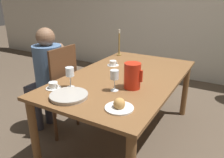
# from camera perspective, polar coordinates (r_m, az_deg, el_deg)

# --- Properties ---
(ground_plane) EXTENTS (20.00, 20.00, 0.00)m
(ground_plane) POSITION_cam_1_polar(r_m,az_deg,el_deg) (2.55, 3.05, -14.53)
(ground_plane) COLOR brown
(wall_back) EXTENTS (10.00, 0.06, 2.60)m
(wall_back) POSITION_cam_1_polar(r_m,az_deg,el_deg) (4.21, 18.06, 17.50)
(wall_back) COLOR beige
(wall_back) RESTS_ON ground_plane
(dining_table) EXTENTS (1.04, 1.76, 0.72)m
(dining_table) POSITION_cam_1_polar(r_m,az_deg,el_deg) (2.25, 3.36, -1.17)
(dining_table) COLOR brown
(dining_table) RESTS_ON ground_plane
(chair_person_side) EXTENTS (0.42, 0.42, 1.00)m
(chair_person_side) POSITION_cam_1_polar(r_m,az_deg,el_deg) (2.48, -14.05, -2.56)
(chair_person_side) COLOR #51331E
(chair_person_side) RESTS_ON ground_plane
(person_seated) EXTENTS (0.39, 0.41, 1.19)m
(person_seated) POSITION_cam_1_polar(r_m,az_deg,el_deg) (2.46, -16.57, 1.61)
(person_seated) COLOR #33333D
(person_seated) RESTS_ON ground_plane
(red_pitcher) EXTENTS (0.17, 0.15, 0.23)m
(red_pitcher) POSITION_cam_1_polar(r_m,az_deg,el_deg) (1.88, 5.33, 0.88)
(red_pitcher) COLOR red
(red_pitcher) RESTS_ON dining_table
(wine_glass_water) EXTENTS (0.07, 0.07, 0.18)m
(wine_glass_water) POSITION_cam_1_polar(r_m,az_deg,el_deg) (1.81, 0.65, 0.89)
(wine_glass_water) COLOR white
(wine_glass_water) RESTS_ON dining_table
(wine_glass_juice) EXTENTS (0.07, 0.07, 0.18)m
(wine_glass_juice) POSITION_cam_1_polar(r_m,az_deg,el_deg) (1.92, -10.95, 1.57)
(wine_glass_juice) COLOR white
(wine_glass_juice) RESTS_ON dining_table
(teacup_near_person) EXTENTS (0.13, 0.13, 0.06)m
(teacup_near_person) POSITION_cam_1_polar(r_m,az_deg,el_deg) (1.96, -15.06, -1.75)
(teacup_near_person) COLOR white
(teacup_near_person) RESTS_ON dining_table
(teacup_across) EXTENTS (0.13, 0.13, 0.06)m
(teacup_across) POSITION_cam_1_polar(r_m,az_deg,el_deg) (2.53, 0.28, 4.07)
(teacup_across) COLOR white
(teacup_across) RESTS_ON dining_table
(serving_tray) EXTENTS (0.30, 0.30, 0.03)m
(serving_tray) POSITION_cam_1_polar(r_m,az_deg,el_deg) (1.77, -11.18, -4.31)
(serving_tray) COLOR #B7B2A8
(serving_tray) RESTS_ON dining_table
(bread_plate) EXTENTS (0.21, 0.21, 0.09)m
(bread_plate) POSITION_cam_1_polar(r_m,az_deg,el_deg) (1.57, 1.91, -6.96)
(bread_plate) COLOR white
(bread_plate) RESTS_ON dining_table
(candlestick_tall) EXTENTS (0.06, 0.06, 0.35)m
(candlestick_tall) POSITION_cam_1_polar(r_m,az_deg,el_deg) (2.95, 1.87, 8.79)
(candlestick_tall) COLOR olive
(candlestick_tall) RESTS_ON dining_table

